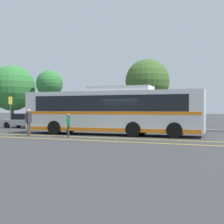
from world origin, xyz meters
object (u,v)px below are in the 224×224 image
at_px(tree_1, 147,81).
at_px(tree_3, 12,88).
at_px(parked_car_1, 74,121).
at_px(pedestrian_1, 29,120).
at_px(transit_bus, 112,110).
at_px(pedestrian_2, 68,124).
at_px(parked_car_0, 23,121).
at_px(parked_car_2, 147,123).
at_px(tree_2, 49,84).
at_px(bus_stop_sign, 10,110).

bearing_deg(tree_1, tree_3, -176.93).
xyz_separation_m(parked_car_1, tree_1, (5.51, 4.49, 3.72)).
bearing_deg(tree_3, pedestrian_1, -46.45).
height_order(transit_bus, pedestrian_2, transit_bus).
bearing_deg(parked_car_0, parked_car_2, 86.85).
bearing_deg(parked_car_2, pedestrian_1, -44.57).
xyz_separation_m(transit_bus, tree_2, (-10.68, 8.43, 2.82)).
relative_size(transit_bus, tree_3, 1.94).
relative_size(tree_1, tree_2, 1.09).
xyz_separation_m(bus_stop_sign, tree_2, (-3.21, 10.15, 2.82)).
bearing_deg(tree_3, pedestrian_2, -38.33).
height_order(pedestrian_2, bus_stop_sign, bus_stop_sign).
bearing_deg(transit_bus, parked_car_0, 65.68).
xyz_separation_m(parked_car_1, tree_2, (-5.38, 4.31, 3.79)).
distance_m(transit_bus, tree_3, 17.18).
bearing_deg(parked_car_1, parked_car_2, 89.58).
bearing_deg(parked_car_0, pedestrian_2, 51.37).
bearing_deg(pedestrian_2, parked_car_0, -155.72).
xyz_separation_m(parked_car_2, pedestrian_2, (-3.53, -6.46, 0.19)).
height_order(pedestrian_2, tree_3, tree_3).
bearing_deg(tree_2, parked_car_0, -95.80).
height_order(parked_car_0, tree_3, tree_3).
relative_size(transit_bus, tree_2, 2.15).
height_order(tree_1, tree_2, tree_1).
bearing_deg(pedestrian_2, tree_1, 140.30).
bearing_deg(tree_2, parked_car_2, -20.29).
distance_m(tree_1, tree_2, 10.89).
distance_m(parked_car_0, bus_stop_sign, 7.22).
bearing_deg(bus_stop_sign, tree_3, 36.35).
relative_size(parked_car_1, pedestrian_2, 2.73).
relative_size(tree_2, tree_3, 0.90).
relative_size(pedestrian_2, tree_2, 0.25).
distance_m(transit_bus, parked_car_0, 11.99).
xyz_separation_m(pedestrian_1, tree_2, (-5.77, 11.38, 3.52)).
xyz_separation_m(transit_bus, pedestrian_1, (-4.91, -2.95, -0.70)).
bearing_deg(transit_bus, parked_car_2, -22.36).
height_order(parked_car_0, tree_2, tree_2).
height_order(parked_car_1, tree_1, tree_1).
xyz_separation_m(parked_car_0, bus_stop_sign, (3.61, -6.16, 1.05)).
bearing_deg(pedestrian_2, pedestrian_1, -109.08).
height_order(bus_stop_sign, tree_1, tree_1).
distance_m(bus_stop_sign, tree_1, 13.16).
bearing_deg(parked_car_0, pedestrian_1, 38.95).
relative_size(parked_car_2, tree_3, 0.70).
distance_m(pedestrian_2, tree_3, 16.92).
xyz_separation_m(parked_car_0, tree_2, (0.40, 3.98, 3.88)).
height_order(parked_car_2, tree_2, tree_2).
bearing_deg(transit_bus, tree_1, -3.84).
xyz_separation_m(parked_car_0, pedestrian_2, (8.99, -6.96, 0.17)).
bearing_deg(tree_2, bus_stop_sign, -72.46).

